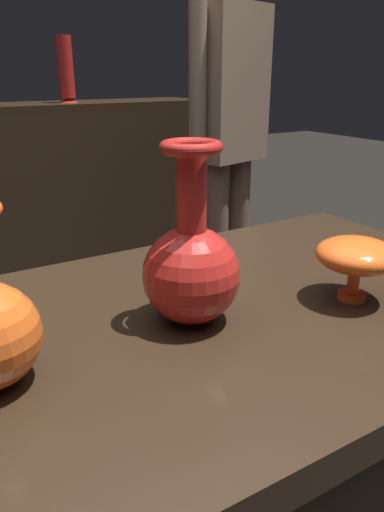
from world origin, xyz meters
TOP-DOWN VIEW (x-y plane):
  - display_plinth at (0.00, 0.00)m, footprint 1.20×0.64m
  - vase_centerpiece at (-0.01, -0.01)m, footprint 0.14×0.14m
  - vase_left_accent at (0.25, -0.09)m, footprint 0.13×0.13m
  - shelf_vase_right at (0.52, 2.18)m, footprint 0.11×0.11m
  - visitor_near_right at (0.91, 1.20)m, footprint 0.46×0.25m

SIDE VIEW (x-z plane):
  - display_plinth at x=0.00m, z-range 0.00..0.80m
  - vase_left_accent at x=0.25m, z-range 0.82..0.93m
  - vase_centerpiece at x=-0.01m, z-range 0.75..1.02m
  - visitor_near_right at x=0.91m, z-range 0.14..1.73m
  - shelf_vase_right at x=0.52m, z-range 0.98..1.32m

